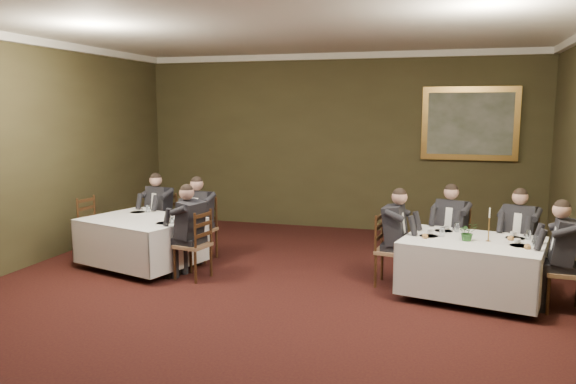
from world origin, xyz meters
The scene contains 26 objects.
ground centered at (0.00, 0.00, 0.00)m, with size 10.00×10.00×0.00m, color black.
ceiling centered at (0.00, 0.00, 3.50)m, with size 8.00×10.00×0.10m, color silver.
back_wall centered at (0.00, 5.00, 1.75)m, with size 8.00×0.10×3.50m, color #37311B.
crown_molding centered at (0.00, 0.00, 3.44)m, with size 8.00×10.00×0.12m.
table_main centered at (2.55, 1.25, 0.45)m, with size 1.94×1.63×0.67m.
table_second centered at (-2.28, 1.31, 0.45)m, with size 1.97×1.70×0.67m.
chair_main_backleft centered at (2.29, 2.21, 0.28)m, with size 0.56×0.55×1.00m.
diner_main_backleft centered at (2.28, 2.20, 0.51)m, with size 0.54×0.59×1.35m.
chair_main_backright centered at (3.18, 2.01, 0.28)m, with size 0.56×0.55×1.00m.
diner_main_backright centered at (3.18, 2.00, 0.51)m, with size 0.54×0.59×1.35m.
chair_main_endleft centered at (1.49, 1.48, 0.28)m, with size 0.47×0.49×1.00m.
diner_main_endleft centered at (1.50, 1.48, 0.51)m, with size 0.52×0.45×1.35m.
chair_main_endright centered at (3.60, 1.03, 0.28)m, with size 0.45×0.47×1.00m.
diner_main_endright centered at (3.59, 1.03, 0.51)m, with size 0.50×0.44×1.35m.
chair_sec_backleft centered at (-2.47, 2.26, 0.28)m, with size 0.53×0.52×1.00m.
diner_sec_backleft centered at (-2.47, 2.25, 0.51)m, with size 0.51×0.56×1.35m.
chair_sec_backright centered at (-1.61, 2.01, 0.28)m, with size 0.48×0.47×1.00m.
diner_sec_backright centered at (-1.61, 1.99, 0.51)m, with size 0.45×0.52×1.35m.
chair_sec_endright centered at (-1.26, 1.01, 0.28)m, with size 0.49×0.51×1.00m.
diner_sec_endright centered at (-1.27, 1.01, 0.51)m, with size 0.55×0.48×1.35m.
chair_sec_endleft centered at (-3.29, 1.61, 0.28)m, with size 0.47×0.49×1.00m.
centerpiece centered at (2.47, 1.18, 0.89)m, with size 0.22×0.19×0.25m, color #2D5926.
candlestick centered at (2.72, 1.23, 0.93)m, with size 0.06×0.06×0.44m.
place_setting_table_main centered at (2.23, 1.73, 0.80)m, with size 0.33×0.31×0.14m.
place_setting_table_second centered at (-2.56, 1.80, 0.80)m, with size 0.33×0.31×0.14m.
painting centered at (2.55, 4.94, 2.14)m, with size 1.74×0.09×1.37m.
Camera 1 is at (2.21, -6.13, 2.43)m, focal length 35.00 mm.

